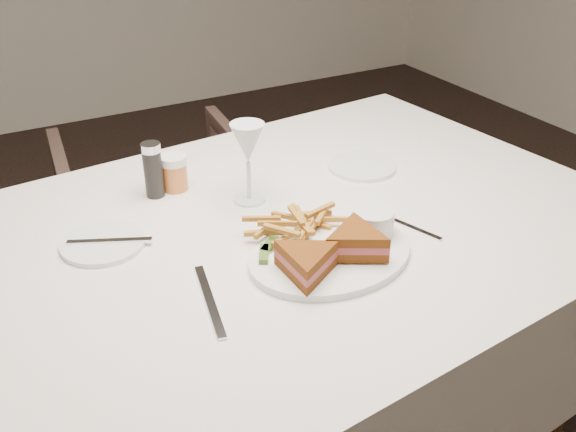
{
  "coord_description": "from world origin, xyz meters",
  "views": [
    {
      "loc": [
        -0.57,
        -1.26,
        1.41
      ],
      "look_at": [
        -0.06,
        -0.33,
        0.8
      ],
      "focal_mm": 40.0,
      "sensor_mm": 36.0,
      "label": 1
    }
  ],
  "objects": [
    {
      "name": "ground",
      "position": [
        0.0,
        0.0,
        0.0
      ],
      "size": [
        5.0,
        5.0,
        0.0
      ],
      "primitive_type": "plane",
      "color": "black",
      "rests_on": "ground"
    },
    {
      "name": "table",
      "position": [
        -0.06,
        -0.28,
        0.38
      ],
      "size": [
        1.54,
        1.1,
        0.75
      ],
      "primitive_type": "cube",
      "rotation": [
        0.0,
        0.0,
        0.1
      ],
      "color": "silver",
      "rests_on": "ground"
    },
    {
      "name": "chair_far",
      "position": [
        -0.03,
        0.65,
        0.32
      ],
      "size": [
        0.68,
        0.64,
        0.64
      ],
      "primitive_type": "imported",
      "rotation": [
        0.0,
        0.0,
        3.04
      ],
      "color": "#433029",
      "rests_on": "ground"
    },
    {
      "name": "table_setting",
      "position": [
        -0.05,
        -0.33,
        0.79
      ],
      "size": [
        0.79,
        0.58,
        0.18
      ],
      "color": "white",
      "rests_on": "table"
    }
  ]
}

